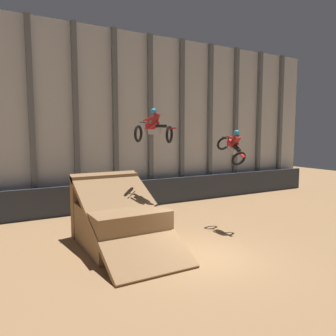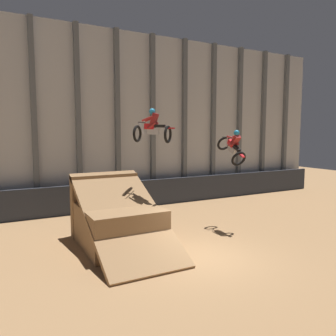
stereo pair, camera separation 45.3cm
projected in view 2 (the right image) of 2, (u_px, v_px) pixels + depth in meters
ground_plane at (205, 258)px, 11.96m from camera, size 60.00×60.00×0.00m
arena_back_wall at (117, 120)px, 19.79m from camera, size 32.00×0.40×10.64m
lower_barrier at (122, 195)px, 19.56m from camera, size 31.36×0.20×1.64m
dirt_ramp at (116, 220)px, 13.51m from camera, size 3.00×5.55×2.87m
rider_bike_left_air at (153, 129)px, 13.73m from camera, size 1.56×1.62×1.45m
rider_bike_right_air at (233, 147)px, 15.23m from camera, size 0.88×1.87×1.69m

